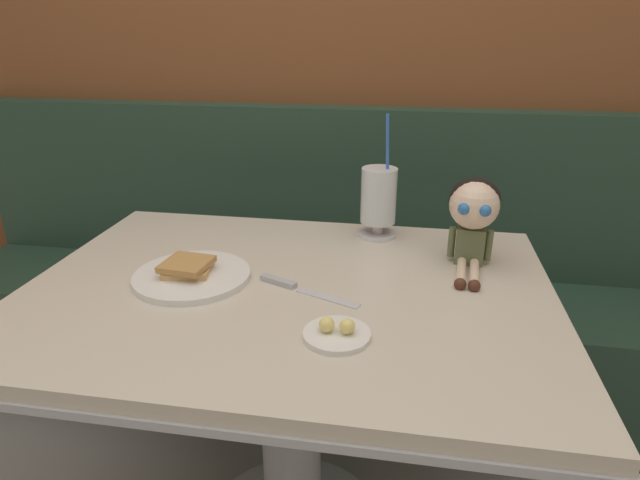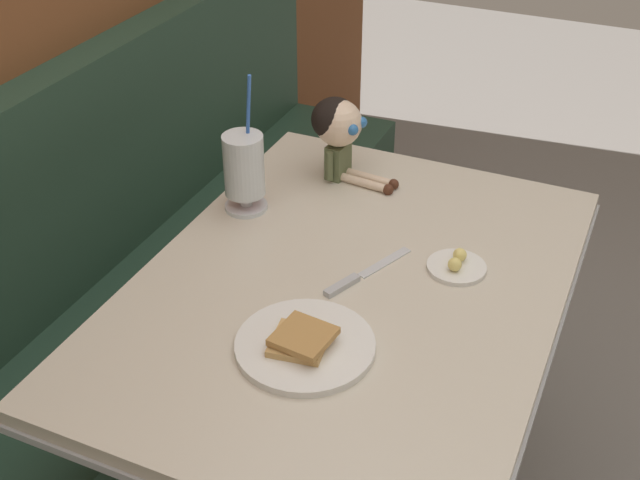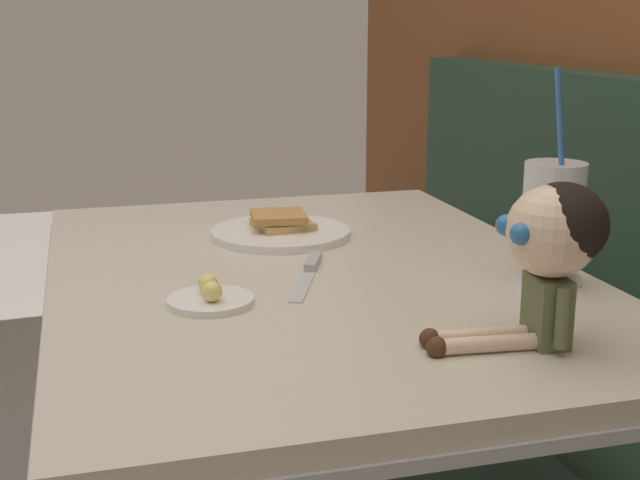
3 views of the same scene
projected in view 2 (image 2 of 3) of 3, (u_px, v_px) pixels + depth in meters
booth_bench at (114, 354)px, 2.05m from camera, size 2.60×0.48×1.00m
diner_table at (347, 358)px, 1.72m from camera, size 1.11×0.81×0.74m
toast_plate at (304, 344)px, 1.44m from camera, size 0.25×0.25×0.04m
milkshake_glass at (244, 168)px, 1.78m from camera, size 0.10×0.10×0.32m
butter_saucer at (457, 266)px, 1.64m from camera, size 0.12×0.12×0.04m
butter_knife at (354, 279)px, 1.61m from camera, size 0.22×0.11×0.01m
seated_doll at (339, 127)px, 1.89m from camera, size 0.12×0.22×0.20m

